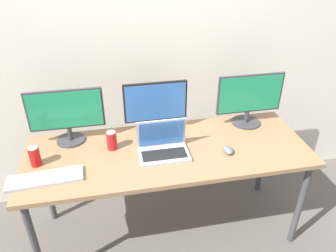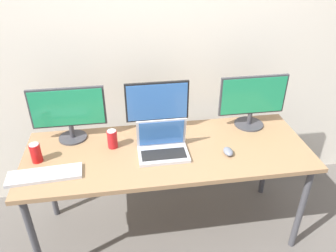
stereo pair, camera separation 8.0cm
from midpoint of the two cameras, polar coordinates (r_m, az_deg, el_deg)
The scene contains 11 objects.
ground_plane at distance 2.65m, azimuth 0.91°, elevation -17.35°, with size 16.00×16.00×0.00m, color #5B5651.
wall_back at distance 2.44m, azimuth -1.19°, elevation 14.88°, with size 7.00×0.08×2.60m, color silver.
work_desk at distance 2.19m, azimuth 1.06°, elevation -5.44°, with size 1.86×0.69×0.74m.
monitor_left at distance 2.24m, azimuth -15.99°, elevation 2.41°, with size 0.49×0.19×0.38m.
monitor_center at distance 2.26m, azimuth -0.86°, elevation 3.57°, with size 0.44×0.19×0.37m.
monitor_right at distance 2.40m, azimuth 15.43°, elevation 4.43°, with size 0.48×0.21×0.38m.
laptop_silver at distance 2.09m, azimuth 0.16°, elevation -3.51°, with size 0.32×0.21×0.22m.
keyboard_main at distance 2.04m, azimuth -19.62°, elevation -8.04°, with size 0.42×0.13×0.02m, color #B2B2B7.
mouse_by_keyboard at distance 2.14m, azimuth 11.50°, elevation -4.38°, with size 0.06×0.09×0.04m, color slate.
soda_can_near_keyboard at distance 2.15m, azimuth -21.06°, elevation -4.43°, with size 0.07×0.07×0.13m.
soda_can_by_laptop at distance 2.16m, azimuth -8.63°, elevation -2.26°, with size 0.07×0.07×0.13m.
Camera 2 is at (-0.27, -1.74, 1.98)m, focal length 35.00 mm.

